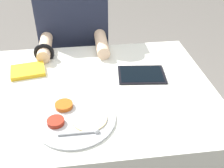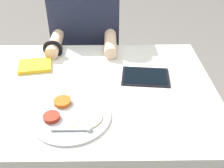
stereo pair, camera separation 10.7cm
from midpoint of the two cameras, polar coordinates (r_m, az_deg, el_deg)
name	(u,v)px [view 1 (the left image)]	position (r m, az deg, el deg)	size (l,w,h in m)	color
dining_table	(85,145)	(1.47, -8.04, -13.18)	(1.23, 0.85, 0.76)	silver
thali_tray	(74,118)	(1.05, -11.08, -7.44)	(0.32, 0.32, 0.03)	#B7BABF
red_notebook	(28,71)	(1.40, -19.95, 2.63)	(0.18, 0.15, 0.02)	silver
tablet_device	(141,75)	(1.29, 4.11, 2.00)	(0.24, 0.19, 0.01)	black
person_diner	(76,59)	(1.82, -9.52, 5.28)	(0.43, 0.46, 1.24)	black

